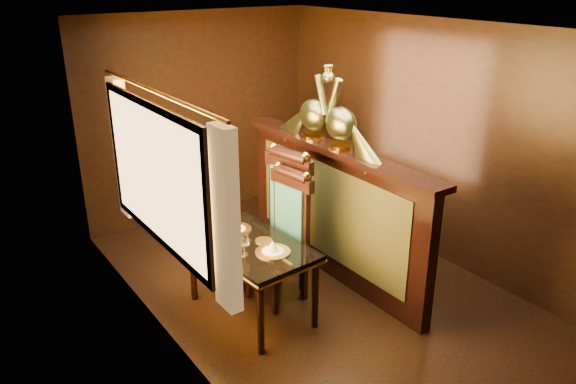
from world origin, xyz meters
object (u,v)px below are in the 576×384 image
(dining_table, at_px, (250,250))
(chair_right, at_px, (286,231))
(chair_left, at_px, (283,217))
(peacock_left, at_px, (342,109))
(peacock_right, at_px, (314,101))

(dining_table, distance_m, chair_right, 0.45)
(dining_table, bearing_deg, chair_right, 5.71)
(chair_left, relative_size, chair_right, 1.10)
(chair_right, distance_m, peacock_left, 1.24)
(chair_left, distance_m, chair_right, 0.18)
(dining_table, bearing_deg, peacock_right, 20.17)
(chair_left, xyz_separation_m, chair_right, (-0.07, -0.15, -0.07))
(peacock_left, distance_m, peacock_right, 0.41)
(chair_right, height_order, peacock_right, peacock_right)
(dining_table, distance_m, chair_left, 0.57)
(dining_table, relative_size, chair_right, 0.97)
(dining_table, distance_m, peacock_right, 1.61)
(chair_left, xyz_separation_m, peacock_left, (0.56, -0.15, 1.00))
(chair_left, xyz_separation_m, peacock_right, (0.56, 0.26, 1.00))
(chair_left, distance_m, peacock_right, 1.17)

